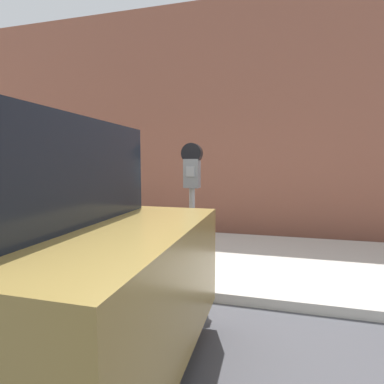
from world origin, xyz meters
name	(u,v)px	position (x,y,z in m)	size (l,w,h in m)	color
ground_plane	(104,332)	(0.00, 0.00, 0.00)	(60.00, 60.00, 0.00)	#47474C
sidewalk	(177,254)	(0.00, 2.20, 0.06)	(24.00, 2.80, 0.11)	#BCB7AD
building_facade	(205,121)	(0.00, 4.23, 2.43)	(24.00, 0.30, 4.87)	#935642
parking_meter	(192,184)	(0.56, 0.98, 1.28)	(0.23, 0.14, 1.62)	gray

